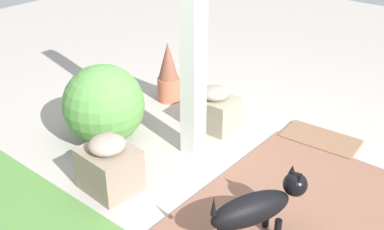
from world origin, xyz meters
TOP-DOWN VIEW (x-y plane):
  - ground_plane at (0.00, 0.00)m, footprint 12.00×12.00m
  - porch_pillar at (0.42, -0.08)m, footprint 0.16×0.16m
  - stone_planter_nearest at (0.53, -0.54)m, footprint 0.41×0.34m
  - stone_planter_mid at (0.58, 0.74)m, footprint 0.44×0.39m
  - round_shrub at (1.15, 0.28)m, footprint 0.72×0.72m
  - terracotta_pot_spiky at (1.27, -0.70)m, footprint 0.24×0.24m
  - dog at (-0.60, 0.51)m, footprint 0.43×0.70m
  - doormat at (-0.37, -0.96)m, footprint 0.70×0.41m

SIDE VIEW (x-z plane):
  - ground_plane at x=0.00m, z-range 0.00..0.00m
  - doormat at x=-0.37m, z-range 0.00..0.03m
  - stone_planter_nearest at x=0.53m, z-range -0.02..0.40m
  - stone_planter_mid at x=0.58m, z-range -0.02..0.44m
  - dog at x=-0.60m, z-range 0.04..0.53m
  - terracotta_pot_spiky at x=1.27m, z-range -0.02..0.64m
  - round_shrub at x=1.15m, z-range 0.00..0.72m
  - porch_pillar at x=0.42m, z-range 0.00..2.28m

